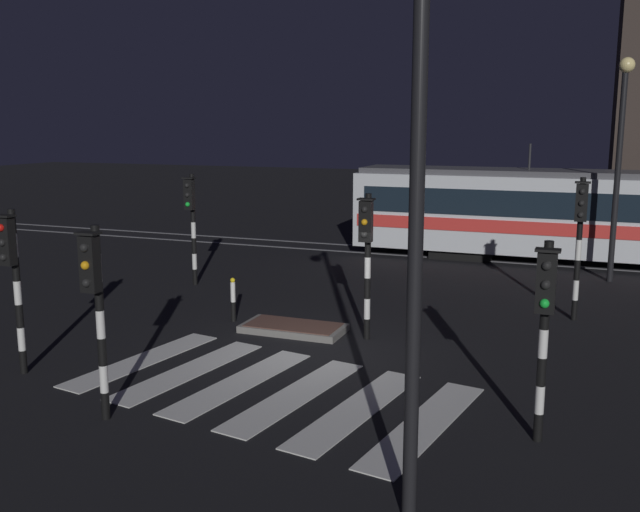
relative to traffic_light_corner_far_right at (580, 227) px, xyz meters
The scene contains 15 objects.
ground_plane 7.32m from the traffic_light_corner_far_right, 137.99° to the right, with size 120.00×120.00×0.00m, color black.
rail_near 9.04m from the traffic_light_corner_far_right, 126.11° to the left, with size 80.00×0.12×0.03m, color #59595E.
rail_far 10.20m from the traffic_light_corner_far_right, 121.23° to the left, with size 80.00×0.12×0.03m, color #59595E.
crosswalk_zebra 8.95m from the traffic_light_corner_far_right, 126.60° to the right, with size 7.51×5.04×0.02m.
traffic_island 7.37m from the traffic_light_corner_far_right, 151.12° to the right, with size 2.40×1.18×0.18m.
traffic_light_corner_far_right is the anchor object (origin of this frame).
traffic_light_kerb_mid_left 11.62m from the traffic_light_corner_far_right, 127.55° to the right, with size 0.36×0.42×3.26m.
traffic_light_corner_far_left 10.90m from the traffic_light_corner_far_right, behind, with size 0.36×0.42×3.37m.
traffic_light_median_centre 5.54m from the traffic_light_corner_far_right, 141.99° to the right, with size 0.36×0.42×3.32m.
traffic_light_corner_near_right 7.50m from the traffic_light_corner_far_right, 92.45° to the right, with size 0.36×0.42×3.14m.
traffic_light_corner_near_left 12.79m from the traffic_light_corner_far_right, 141.36° to the right, with size 0.36×0.42×3.25m.
street_lamp_trackside_right 5.34m from the traffic_light_corner_far_right, 79.48° to the left, with size 0.44×1.21×6.69m.
street_lamp_near_kerb 10.82m from the traffic_light_corner_far_right, 98.95° to the right, with size 0.44×1.21×7.14m.
tram 7.83m from the traffic_light_corner_far_right, 84.76° to the left, with size 17.59×2.58×4.15m.
bollard_island_edge 8.66m from the traffic_light_corner_far_right, 158.37° to the right, with size 0.12×0.12×1.11m.
Camera 1 is at (5.36, -13.48, 4.82)m, focal length 39.60 mm.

